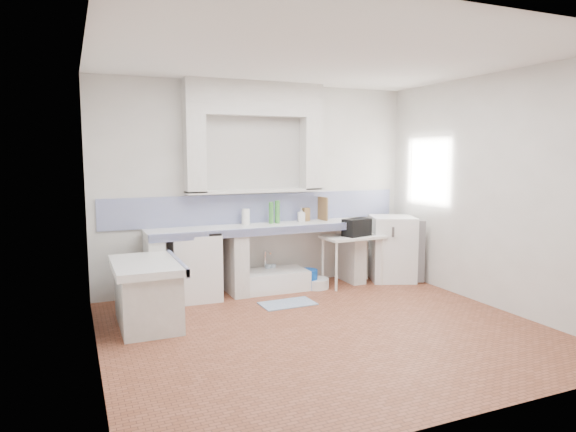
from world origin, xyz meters
name	(u,v)px	position (x,y,z in m)	size (l,w,h in m)	color
floor	(325,330)	(0.00, 0.00, 0.00)	(4.50, 4.50, 0.00)	brown
ceiling	(328,57)	(0.00, 0.00, 2.80)	(4.50, 4.50, 0.00)	silver
wall_back	(259,186)	(0.00, 2.00, 1.40)	(4.50, 4.50, 0.00)	silver
wall_front	(466,222)	(0.00, -2.00, 1.40)	(4.50, 4.50, 0.00)	silver
wall_left	(92,207)	(-2.25, 0.00, 1.40)	(4.50, 4.50, 0.00)	silver
wall_right	(493,191)	(2.25, 0.00, 1.40)	(4.50, 4.50, 0.00)	silver
alcove_mass	(255,99)	(-0.10, 1.88, 2.58)	(1.90, 0.25, 0.45)	silver
window_frame	(438,171)	(2.42, 1.20, 1.60)	(0.35, 0.86, 1.06)	#382311
lace_valance	(431,144)	(2.28, 1.20, 1.98)	(0.01, 0.84, 0.24)	white
counter_slab	(260,228)	(-0.10, 1.70, 0.86)	(3.00, 0.60, 0.08)	white
counter_lip	(268,231)	(-0.10, 1.42, 0.86)	(3.00, 0.04, 0.10)	navy
counter_pier_left	(155,271)	(-1.50, 1.70, 0.41)	(0.20, 0.55, 0.82)	silver
counter_pier_mid	(236,264)	(-0.45, 1.70, 0.41)	(0.20, 0.55, 0.82)	silver
counter_pier_right	(351,253)	(1.30, 1.70, 0.41)	(0.20, 0.55, 0.82)	silver
peninsula_top	(146,265)	(-1.70, 0.90, 0.66)	(0.70, 1.10, 0.08)	white
peninsula_base	(148,297)	(-1.70, 0.90, 0.31)	(0.60, 1.00, 0.62)	silver
peninsula_lip	(177,263)	(-1.37, 0.90, 0.66)	(0.04, 1.10, 0.10)	navy
backsplash	(260,208)	(0.00, 1.99, 1.10)	(4.27, 0.03, 0.40)	navy
stove	(195,266)	(-1.00, 1.69, 0.42)	(0.60, 0.58, 0.85)	white
sink	(270,281)	(0.04, 1.70, 0.12)	(0.99, 0.54, 0.24)	white
side_table	(352,260)	(1.21, 1.49, 0.35)	(0.85, 0.47, 0.04)	white
fridge	(392,248)	(1.89, 1.52, 0.47)	(0.61, 0.61, 0.94)	white
bucket_red	(250,282)	(-0.24, 1.73, 0.13)	(0.29, 0.29, 0.27)	#BB0E0E
bucket_orange	(286,282)	(0.22, 1.59, 0.12)	(0.25, 0.25, 0.24)	#C56702
bucket_blue	(307,279)	(0.53, 1.56, 0.13)	(0.28, 0.28, 0.27)	#0B4AB9
basin_white	(316,283)	(0.66, 1.54, 0.07)	(0.35, 0.35, 0.14)	white
water_bottle_a	(268,276)	(0.06, 1.85, 0.16)	(0.09, 0.09, 0.32)	silver
water_bottle_b	(273,275)	(0.14, 1.85, 0.16)	(0.09, 0.09, 0.32)	silver
black_bag	(357,227)	(1.24, 1.44, 0.83)	(0.38, 0.22, 0.24)	black
green_bottle_a	(271,213)	(0.10, 1.80, 1.05)	(0.07, 0.07, 0.30)	#397F34
green_bottle_b	(277,212)	(0.19, 1.81, 1.06)	(0.07, 0.07, 0.32)	#397F34
knife_block	(306,214)	(0.64, 1.85, 0.99)	(0.09, 0.08, 0.19)	brown
cutting_board	(323,209)	(0.91, 1.85, 1.07)	(0.02, 0.25, 0.34)	brown
paper_towel	(246,217)	(-0.26, 1.85, 1.01)	(0.11, 0.11, 0.21)	white
soap_bottle	(301,215)	(0.54, 1.79, 1.00)	(0.09, 0.09, 0.20)	white
rug	(288,304)	(-0.01, 1.00, 0.01)	(0.67, 0.38, 0.01)	#436594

